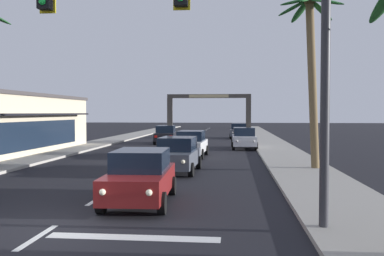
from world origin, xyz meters
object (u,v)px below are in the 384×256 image
Objects in this scene: sedan_third_in_queue at (177,154)px; sedan_fifth_in_queue at (191,144)px; palm_right_second at (311,49)px; town_gateway_arch at (209,106)px; sedan_parked_nearest_kerb at (244,138)px; sedan_parked_mid_kerb at (239,131)px; traffic_signal_mast at (189,16)px; sedan_oncoming_far at (166,134)px; sedan_lead_at_stop_bar at (141,176)px.

sedan_third_in_queue is 7.05m from sedan_fifth_in_queue.
town_gateway_arch is (-8.24, 55.22, -1.88)m from palm_right_second.
sedan_third_in_queue is 1.00× the size of sedan_parked_nearest_kerb.
sedan_parked_nearest_kerb is 13.69m from palm_right_second.
sedan_parked_nearest_kerb is 13.53m from sedan_parked_mid_kerb.
sedan_fifth_in_queue is at bearing 90.50° from sedan_third_in_queue.
traffic_signal_mast is at bearing -94.63° from sedan_parked_nearest_kerb.
sedan_parked_nearest_kerb is at bearing -82.96° from town_gateway_arch.
sedan_oncoming_far is at bearing 100.33° from traffic_signal_mast.
sedan_fifth_in_queue is 0.52× the size of palm_right_second.
sedan_parked_nearest_kerb is (1.89, 23.33, -4.35)m from traffic_signal_mast.
sedan_third_in_queue is 18.62m from sedan_oncoming_far.
sedan_parked_nearest_kerb is (3.56, 6.45, 0.00)m from sedan_fifth_in_queue.
traffic_signal_mast is at bearing -84.34° from sedan_fifth_in_queue.
town_gateway_arch is (-3.40, 66.19, -1.12)m from traffic_signal_mast.
town_gateway_arch is (-5.07, 29.34, 3.23)m from sedan_parked_mid_kerb.
traffic_signal_mast is at bearing -56.41° from sedan_lead_at_stop_bar.
sedan_lead_at_stop_bar is 1.00× the size of sedan_oncoming_far.
sedan_third_in_queue is (0.23, 7.05, 0.00)m from sedan_lead_at_stop_bar.
sedan_lead_at_stop_bar is at bearing 123.59° from traffic_signal_mast.
traffic_signal_mast is 66.29m from town_gateway_arch.
sedan_third_in_queue is at bearing 99.31° from traffic_signal_mast.
palm_right_second is (6.68, 8.20, 5.11)m from sedan_lead_at_stop_bar.
sedan_lead_at_stop_bar and sedan_parked_mid_kerb have the same top height.
traffic_signal_mast reaches higher than sedan_third_in_queue.
sedan_fifth_in_queue and sedan_parked_nearest_kerb have the same top height.
sedan_parked_mid_kerb is at bearing 90.97° from sedan_parked_nearest_kerb.
sedan_parked_nearest_kerb is 1.00× the size of sedan_parked_mid_kerb.
sedan_oncoming_far is at bearing 107.08° from sedan_fifth_in_queue.
town_gateway_arch reaches higher than sedan_fifth_in_queue.
sedan_lead_at_stop_bar is 34.26m from sedan_parked_mid_kerb.
sedan_fifth_in_queue is 1.00× the size of sedan_parked_mid_kerb.
sedan_oncoming_far is 38.26m from town_gateway_arch.
sedan_fifth_in_queue is at bearing 95.66° from traffic_signal_mast.
sedan_fifth_in_queue is at bearing -72.92° from sedan_oncoming_far.
traffic_signal_mast is 2.31× the size of sedan_third_in_queue.
sedan_fifth_in_queue is 1.00× the size of sedan_oncoming_far.
sedan_parked_mid_kerb is 26.58m from palm_right_second.
sedan_third_in_queue is at bearing -104.53° from sedan_parked_nearest_kerb.
town_gateway_arch is (1.72, 38.08, 3.23)m from sedan_oncoming_far.
town_gateway_arch reaches higher than sedan_lead_at_stop_bar.
sedan_oncoming_far is 0.30× the size of town_gateway_arch.
palm_right_second reaches higher than sedan_parked_nearest_kerb.
sedan_parked_mid_kerb is at bearing 83.10° from sedan_third_in_queue.
sedan_parked_nearest_kerb is at bearing 79.71° from sedan_lead_at_stop_bar.
traffic_signal_mast reaches higher than town_gateway_arch.
sedan_parked_mid_kerb is 29.95m from town_gateway_arch.
sedan_third_in_queue is at bearing -88.18° from town_gateway_arch.
sedan_fifth_in_queue is 49.45m from town_gateway_arch.
sedan_oncoming_far is (-3.51, 18.29, 0.00)m from sedan_third_in_queue.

